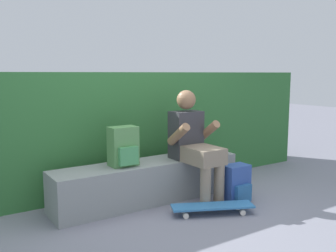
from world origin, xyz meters
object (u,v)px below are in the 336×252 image
object	(u,v)px
bench_main	(149,181)
backpack_on_bench	(124,147)
backpack_on_ground	(236,184)
person_skater	(194,142)
skateboard_near_person	(213,207)

from	to	relation	value
bench_main	backpack_on_bench	bearing A→B (deg)	-178.18
bench_main	backpack_on_ground	bearing A→B (deg)	-35.77
person_skater	backpack_on_bench	xyz separation A→B (m)	(-0.74, 0.20, -0.01)
backpack_on_bench	person_skater	bearing A→B (deg)	-15.15
skateboard_near_person	backpack_on_ground	xyz separation A→B (m)	(0.44, 0.13, 0.12)
bench_main	skateboard_near_person	size ratio (longest dim) A/B	2.58
bench_main	backpack_on_ground	world-z (taller)	bench_main
bench_main	skateboard_near_person	world-z (taller)	bench_main
bench_main	backpack_on_bench	world-z (taller)	backpack_on_bench
bench_main	backpack_on_bench	xyz separation A→B (m)	(-0.30, -0.01, 0.41)
bench_main	backpack_on_ground	size ratio (longest dim) A/B	5.23
person_skater	backpack_on_ground	size ratio (longest dim) A/B	2.95
person_skater	bench_main	bearing A→B (deg)	154.65
skateboard_near_person	backpack_on_bench	world-z (taller)	backpack_on_bench
person_skater	skateboard_near_person	size ratio (longest dim) A/B	1.46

